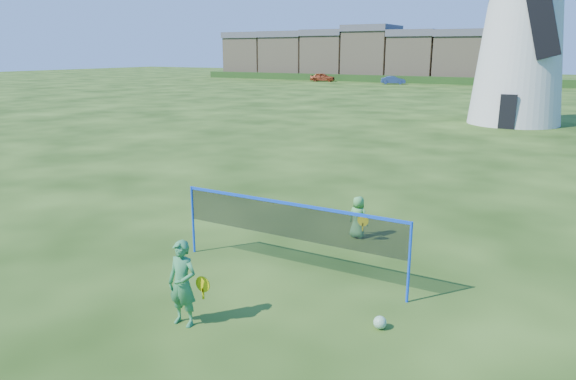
# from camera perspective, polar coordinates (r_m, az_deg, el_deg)

# --- Properties ---
(ground) EXTENTS (220.00, 220.00, 0.00)m
(ground) POSITION_cam_1_polar(r_m,az_deg,el_deg) (11.74, -2.08, -7.52)
(ground) COLOR black
(ground) RESTS_ON ground
(windmill) EXTENTS (13.46, 5.52, 17.39)m
(windmill) POSITION_cam_1_polar(r_m,az_deg,el_deg) (36.23, 24.08, 15.73)
(windmill) COLOR silver
(windmill) RESTS_ON ground
(badminton_net) EXTENTS (5.05, 0.05, 1.55)m
(badminton_net) POSITION_cam_1_polar(r_m,az_deg,el_deg) (10.59, 0.10, -3.45)
(badminton_net) COLOR blue
(badminton_net) RESTS_ON ground
(player_girl) EXTENTS (0.70, 0.38, 1.48)m
(player_girl) POSITION_cam_1_polar(r_m,az_deg,el_deg) (9.00, -11.35, -9.91)
(player_girl) COLOR #33804A
(player_girl) RESTS_ON ground
(player_boy) EXTENTS (0.64, 0.43, 1.05)m
(player_boy) POSITION_cam_1_polar(r_m,az_deg,el_deg) (13.00, 7.60, -2.93)
(player_boy) COLOR #4DA04F
(player_boy) RESTS_ON ground
(play_ball) EXTENTS (0.22, 0.22, 0.22)m
(play_ball) POSITION_cam_1_polar(r_m,az_deg,el_deg) (9.11, 9.93, -13.96)
(play_ball) COLOR green
(play_ball) RESTS_ON ground
(terraced_houses) EXTENTS (51.76, 8.40, 8.36)m
(terraced_houses) POSITION_cam_1_polar(r_m,az_deg,el_deg) (87.25, 8.74, 14.32)
(terraced_houses) COLOR #998766
(terraced_houses) RESTS_ON ground
(hedge) EXTENTS (62.00, 0.80, 1.00)m
(hedge) POSITION_cam_1_polar(r_m,az_deg,el_deg) (80.26, 9.87, 11.79)
(hedge) COLOR #193814
(hedge) RESTS_ON ground
(car_left) EXTENTS (3.95, 2.31, 1.26)m
(car_left) POSITION_cam_1_polar(r_m,az_deg,el_deg) (81.26, 3.77, 12.10)
(car_left) COLOR #94381A
(car_left) RESTS_ON ground
(car_right) EXTENTS (3.56, 2.18, 1.11)m
(car_right) POSITION_cam_1_polar(r_m,az_deg,el_deg) (76.03, 11.34, 11.60)
(car_right) COLOR navy
(car_right) RESTS_ON ground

